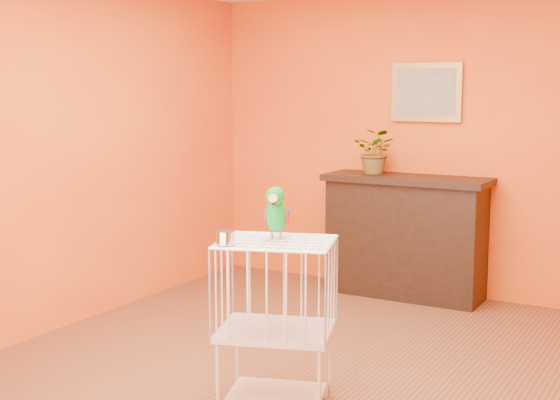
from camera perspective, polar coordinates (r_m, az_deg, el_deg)
The scene contains 8 objects.
ground at distance 5.12m, azimuth 1.72°, elevation -12.29°, with size 4.50×4.50×0.00m, color brown.
room_shell at distance 4.80m, azimuth 1.80°, elevation 5.71°, with size 4.50×4.50×4.50m.
console_cabinet at distance 6.78m, azimuth 9.13°, elevation -2.64°, with size 1.41×0.51×1.05m.
potted_plant at distance 6.80m, azimuth 7.06°, elevation 3.18°, with size 0.35×0.39×0.31m, color #26722D.
framed_picture at distance 6.83m, azimuth 10.65°, elevation 7.75°, with size 0.62×0.04×0.50m.
birdcage at distance 4.40m, azimuth -0.30°, elevation -8.93°, with size 0.74×0.65×0.96m.
feed_cup at distance 4.17m, azimuth -4.02°, elevation -2.77°, with size 0.10×0.10×0.07m, color silver.
parrot at distance 4.30m, azimuth -0.28°, elevation -0.90°, with size 0.17×0.27×0.30m.
Camera 1 is at (2.25, -4.23, 1.80)m, focal length 50.00 mm.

